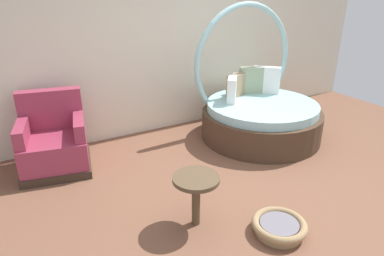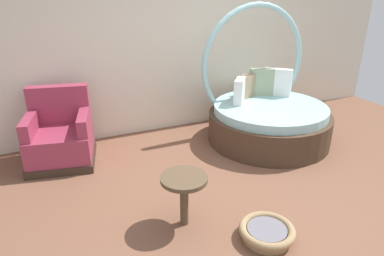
{
  "view_description": "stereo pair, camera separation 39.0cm",
  "coord_description": "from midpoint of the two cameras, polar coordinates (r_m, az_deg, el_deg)",
  "views": [
    {
      "loc": [
        -2.17,
        -2.44,
        2.15
      ],
      "look_at": [
        -0.3,
        0.84,
        0.55
      ],
      "focal_mm": 31.98,
      "sensor_mm": 36.0,
      "label": 1
    },
    {
      "loc": [
        -1.83,
        -2.62,
        2.15
      ],
      "look_at": [
        -0.3,
        0.84,
        0.55
      ],
      "focal_mm": 31.98,
      "sensor_mm": 36.0,
      "label": 2
    }
  ],
  "objects": [
    {
      "name": "ground_plane",
      "position": [
        3.88,
        12.29,
        -11.47
      ],
      "size": [
        8.0,
        8.0,
        0.02
      ],
      "primitive_type": "cube",
      "color": "brown"
    },
    {
      "name": "side_table",
      "position": [
        3.2,
        2.2,
        -9.67
      ],
      "size": [
        0.44,
        0.44,
        0.52
      ],
      "color": "brown",
      "rests_on": "ground_plane"
    },
    {
      "name": "red_armchair",
      "position": [
        4.63,
        -18.87,
        -1.48
      ],
      "size": [
        0.94,
        0.94,
        0.94
      ],
      "color": "#38281E",
      "rests_on": "ground_plane"
    },
    {
      "name": "back_wall",
      "position": [
        5.26,
        -1.3,
        15.29
      ],
      "size": [
        8.0,
        0.12,
        2.9
      ],
      "primitive_type": "cube",
      "color": "silver",
      "rests_on": "ground_plane"
    },
    {
      "name": "round_daybed",
      "position": [
        5.17,
        14.43,
        2.24
      ],
      "size": [
        1.76,
        1.76,
        1.92
      ],
      "color": "#473323",
      "rests_on": "ground_plane"
    },
    {
      "name": "pet_basket",
      "position": [
        3.35,
        15.8,
        -16.46
      ],
      "size": [
        0.51,
        0.51,
        0.13
      ],
      "color": "#9E7F56",
      "rests_on": "ground_plane"
    }
  ]
}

